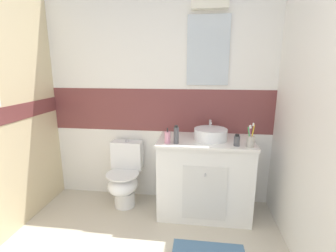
{
  "coord_description": "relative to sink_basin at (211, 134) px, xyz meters",
  "views": [
    {
      "loc": [
        0.47,
        -0.4,
        1.59
      ],
      "look_at": [
        0.18,
        1.84,
        1.05
      ],
      "focal_mm": 26.2,
      "sensor_mm": 36.0,
      "label": 1
    }
  ],
  "objects": [
    {
      "name": "shampoo_bottle_tall",
      "position": [
        -0.34,
        -0.19,
        0.03
      ],
      "size": [
        0.05,
        0.05,
        0.19
      ],
      "color": "#4C4C51",
      "rests_on": "vanity_cabinet"
    },
    {
      "name": "sink_basin",
      "position": [
        0.0,
        0.0,
        0.0
      ],
      "size": [
        0.35,
        0.39,
        0.18
      ],
      "color": "white",
      "rests_on": "vanity_cabinet"
    },
    {
      "name": "vanity_cabinet",
      "position": [
        -0.05,
        -0.0,
        -0.49
      ],
      "size": [
        0.99,
        0.58,
        0.85
      ],
      "color": "white",
      "rests_on": "ground_plane"
    },
    {
      "name": "soap_dispenser",
      "position": [
        -0.43,
        -0.19,
        -0.0
      ],
      "size": [
        0.06,
        0.06,
        0.16
      ],
      "color": "pink",
      "rests_on": "vanity_cabinet"
    },
    {
      "name": "lotion_bottle_short",
      "position": [
        0.24,
        -0.19,
        -0.01
      ],
      "size": [
        0.06,
        0.06,
        0.12
      ],
      "color": "#4C4C51",
      "rests_on": "vanity_cabinet"
    },
    {
      "name": "toilet",
      "position": [
        -0.97,
        0.03,
        -0.56
      ],
      "size": [
        0.37,
        0.5,
        0.76
      ],
      "color": "white",
      "rests_on": "ground_plane"
    },
    {
      "name": "wall_back_tiled",
      "position": [
        -0.58,
        0.32,
        0.35
      ],
      "size": [
        3.2,
        0.2,
        2.5
      ],
      "color": "white",
      "rests_on": "ground_plane"
    },
    {
      "name": "toothbrush_cup",
      "position": [
        0.37,
        -0.2,
        0.0
      ],
      "size": [
        0.07,
        0.07,
        0.23
      ],
      "color": "#B2ADA3",
      "rests_on": "vanity_cabinet"
    }
  ]
}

